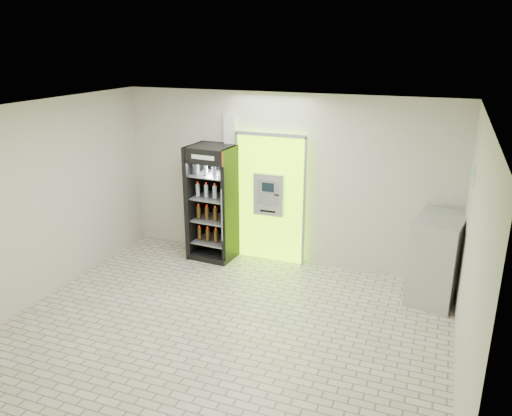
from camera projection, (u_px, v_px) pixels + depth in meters
The scene contains 7 objects.
ground at pixel (226, 326), 7.01m from camera, with size 6.00×6.00×0.00m, color beige.
room_shell at pixel (224, 201), 6.43m from camera, with size 6.00×6.00×6.00m.
atm_assembly at pixel (271, 197), 8.84m from camera, with size 1.30×0.24×2.33m.
pillar at pixel (231, 186), 9.10m from camera, with size 0.22×0.11×2.60m.
beverage_cooler at pixel (214, 205), 9.01m from camera, with size 0.83×0.77×2.08m.
steel_cabinet at pixel (436, 259), 7.57m from camera, with size 0.83×1.09×1.33m.
exit_sign at pixel (474, 175), 6.56m from camera, with size 0.02×0.22×0.26m.
Camera 1 is at (2.59, -5.56, 3.79)m, focal length 35.00 mm.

